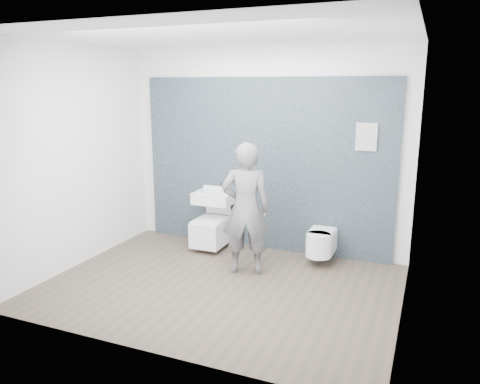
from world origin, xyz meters
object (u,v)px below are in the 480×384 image
at_px(toilet_square, 212,230).
at_px(visitor, 246,209).
at_px(toilet_rounded, 321,243).
at_px(washbasin, 214,197).

distance_m(toilet_square, visitor, 1.14).
relative_size(toilet_square, toilet_rounded, 1.44).
xyz_separation_m(washbasin, toilet_rounded, (1.57, -0.08, -0.45)).
relative_size(washbasin, visitor, 0.34).
bearing_deg(toilet_square, washbasin, 90.00).
distance_m(washbasin, visitor, 1.06).
relative_size(washbasin, toilet_square, 0.67).
bearing_deg(washbasin, toilet_rounded, -2.85).
xyz_separation_m(toilet_square, toilet_rounded, (1.57, 0.01, 0.01)).
relative_size(washbasin, toilet_rounded, 0.97).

